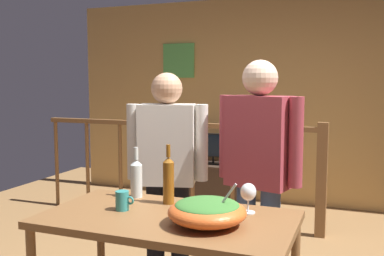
{
  "coord_description": "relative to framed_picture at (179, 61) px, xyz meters",
  "views": [
    {
      "loc": [
        0.75,
        -2.62,
        1.53
      ],
      "look_at": [
        -0.2,
        -0.17,
        1.25
      ],
      "focal_mm": 41.22,
      "sensor_mm": 36.0,
      "label": 1
    }
  ],
  "objects": [
    {
      "name": "salad_bowl",
      "position": [
        1.61,
        -3.45,
        -0.91
      ],
      "size": [
        0.4,
        0.4,
        0.22
      ],
      "color": "#DB5B23",
      "rests_on": "serving_table"
    },
    {
      "name": "flat_screen_tv",
      "position": [
        0.59,
        -0.32,
        -1.08
      ],
      "size": [
        0.52,
        0.12,
        0.39
      ],
      "color": "black",
      "rests_on": "tv_console"
    },
    {
      "name": "wine_bottle_clear",
      "position": [
        1.02,
        -3.11,
        -0.86
      ],
      "size": [
        0.07,
        0.07,
        0.31
      ],
      "color": "silver",
      "rests_on": "serving_table"
    },
    {
      "name": "serving_table",
      "position": [
        1.36,
        -3.39,
        -1.07
      ],
      "size": [
        1.35,
        0.73,
        0.82
      ],
      "color": "brown",
      "rests_on": "ground_plane"
    },
    {
      "name": "person_standing_left",
      "position": [
        1.03,
        -2.66,
        -0.86
      ],
      "size": [
        0.56,
        0.31,
        1.59
      ],
      "rotation": [
        0.0,
        0.0,
        3.4
      ],
      "color": "black",
      "rests_on": "ground_plane"
    },
    {
      "name": "stair_railing",
      "position": [
        0.85,
        -1.08,
        -1.11
      ],
      "size": [
        3.24,
        0.1,
        1.14
      ],
      "color": "brown",
      "rests_on": "ground_plane"
    },
    {
      "name": "tv_console",
      "position": [
        0.59,
        -0.29,
        -1.56
      ],
      "size": [
        0.9,
        0.4,
        0.49
      ],
      "primitive_type": "cube",
      "color": "#38281E",
      "rests_on": "ground_plane"
    },
    {
      "name": "mug_teal",
      "position": [
        1.08,
        -3.39,
        -0.93
      ],
      "size": [
        0.11,
        0.08,
        0.11
      ],
      "color": "teal",
      "rests_on": "serving_table"
    },
    {
      "name": "back_wall",
      "position": [
        1.56,
        0.06,
        -0.52
      ],
      "size": [
        5.98,
        0.1,
        2.57
      ],
      "primitive_type": "cube",
      "color": "tan",
      "rests_on": "ground_plane"
    },
    {
      "name": "person_standing_right",
      "position": [
        1.69,
        -2.66,
        -0.81
      ],
      "size": [
        0.58,
        0.32,
        1.67
      ],
      "rotation": [
        0.0,
        0.0,
        2.88
      ],
      "color": "#3D5684",
      "rests_on": "ground_plane"
    },
    {
      "name": "framed_picture",
      "position": [
        0.0,
        0.0,
        0.0
      ],
      "size": [
        0.44,
        0.03,
        0.45
      ],
      "primitive_type": "cube",
      "color": "#56AF54"
    },
    {
      "name": "wine_bottle_amber",
      "position": [
        1.27,
        -3.17,
        -0.84
      ],
      "size": [
        0.07,
        0.07,
        0.35
      ],
      "color": "brown",
      "rests_on": "serving_table"
    },
    {
      "name": "wine_glass",
      "position": [
        1.75,
        -3.18,
        -0.88
      ],
      "size": [
        0.09,
        0.09,
        0.17
      ],
      "color": "silver",
      "rests_on": "serving_table"
    }
  ]
}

